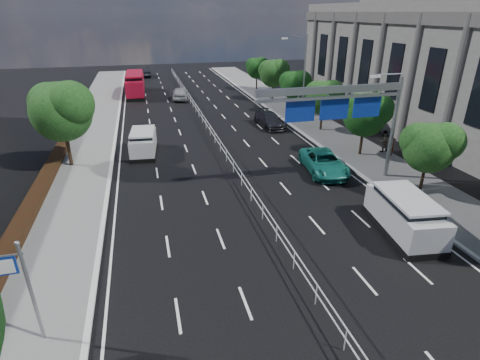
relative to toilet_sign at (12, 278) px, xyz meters
name	(u,v)px	position (x,y,z in m)	size (l,w,h in m)	color
ground	(307,291)	(10.95, 0.00, -2.94)	(160.00, 160.00, 0.00)	black
sidewalk_near	(15,344)	(-0.55, 0.00, -2.87)	(5.00, 140.00, 0.14)	slate
kerb_near	(88,331)	(1.95, 0.00, -2.87)	(0.25, 140.00, 0.15)	silver
kerb_far	(477,259)	(19.95, 0.00, -2.87)	(0.25, 140.00, 0.15)	silver
median_fence	(212,132)	(10.95, 22.50, -2.42)	(0.05, 85.00, 1.02)	silver
hedge_near	(1,263)	(-2.35, 5.00, -2.58)	(1.00, 36.00, 0.44)	black
toilet_sign	(12,278)	(0.00, 0.00, 0.00)	(1.62, 0.18, 4.34)	gray
overhead_gantry	(346,104)	(17.69, 10.05, 2.66)	(10.24, 0.38, 7.45)	gray
streetlight_far	(302,73)	(21.46, 26.00, 2.27)	(2.78, 2.40, 9.00)	gray
civic_hall	(437,63)	(34.67, 22.00, 3.33)	(14.40, 36.00, 14.35)	slate
near_tree_back	(61,108)	(-0.99, 17.97, 1.67)	(4.84, 4.51, 6.69)	black
far_tree_c	(431,145)	(22.20, 6.98, 0.48)	(3.52, 3.28, 4.94)	black
far_tree_d	(366,113)	(22.20, 14.48, 0.74)	(3.85, 3.59, 5.34)	black
far_tree_e	(324,96)	(22.20, 21.98, 0.61)	(3.63, 3.38, 5.13)	black
far_tree_f	(295,83)	(22.20, 29.48, 0.55)	(3.52, 3.28, 5.02)	black
far_tree_g	(274,72)	(22.20, 36.98, 0.81)	(3.96, 3.69, 5.45)	black
far_tree_h	(257,67)	(22.20, 44.48, 0.48)	(3.41, 3.18, 4.91)	black
white_minivan	(143,142)	(4.56, 19.59, -1.96)	(2.42, 4.80, 2.01)	black
red_bus	(135,83)	(4.06, 45.64, -1.34)	(2.74, 10.37, 3.08)	black
near_car_silver	(180,93)	(9.95, 40.55, -2.10)	(2.00, 4.97, 1.69)	#9A9CA1
near_car_dark	(144,72)	(5.69, 62.30, -2.12)	(1.74, 4.98, 1.64)	black
silver_minivan	(405,215)	(17.96, 3.14, -1.86)	(2.95, 5.55, 2.20)	black
parked_car_teal	(324,163)	(17.56, 12.00, -2.17)	(2.55, 5.54, 1.54)	#17695D
parked_car_dark	(270,120)	(17.57, 24.63, -2.21)	(2.07, 5.09, 1.48)	black
pedestrian_a	(391,146)	(24.35, 13.53, -2.01)	(0.58, 0.38, 1.58)	gray
pedestrian_b	(384,141)	(24.35, 14.59, -1.88)	(0.90, 0.70, 1.86)	gray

